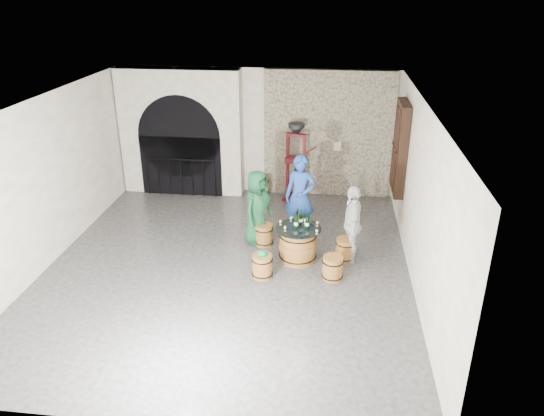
# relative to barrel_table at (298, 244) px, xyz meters

# --- Properties ---
(ground) EXTENTS (8.00, 8.00, 0.00)m
(ground) POSITION_rel_barrel_table_xyz_m (-1.33, -0.41, -0.35)
(ground) COLOR #29292B
(ground) RESTS_ON ground
(wall_back) EXTENTS (8.00, 0.00, 8.00)m
(wall_back) POSITION_rel_barrel_table_xyz_m (-1.33, 3.59, 1.25)
(wall_back) COLOR silver
(wall_back) RESTS_ON ground
(wall_front) EXTENTS (8.00, 0.00, 8.00)m
(wall_front) POSITION_rel_barrel_table_xyz_m (-1.33, -4.41, 1.25)
(wall_front) COLOR silver
(wall_front) RESTS_ON ground
(wall_left) EXTENTS (0.00, 8.00, 8.00)m
(wall_left) POSITION_rel_barrel_table_xyz_m (-4.83, -0.41, 1.25)
(wall_left) COLOR silver
(wall_left) RESTS_ON ground
(wall_right) EXTENTS (0.00, 8.00, 8.00)m
(wall_right) POSITION_rel_barrel_table_xyz_m (2.17, -0.41, 1.25)
(wall_right) COLOR silver
(wall_right) RESTS_ON ground
(ceiling) EXTENTS (8.00, 8.00, 0.00)m
(ceiling) POSITION_rel_barrel_table_xyz_m (-1.33, -0.41, 2.85)
(ceiling) COLOR beige
(ceiling) RESTS_ON wall_back
(stone_facing_panel) EXTENTS (3.20, 0.12, 3.18)m
(stone_facing_panel) POSITION_rel_barrel_table_xyz_m (0.47, 3.53, 1.25)
(stone_facing_panel) COLOR gray
(stone_facing_panel) RESTS_ON ground
(arched_opening) EXTENTS (3.10, 0.60, 3.19)m
(arched_opening) POSITION_rel_barrel_table_xyz_m (-3.23, 3.33, 1.23)
(arched_opening) COLOR silver
(arched_opening) RESTS_ON ground
(shuttered_window) EXTENTS (0.23, 1.10, 2.00)m
(shuttered_window) POSITION_rel_barrel_table_xyz_m (2.05, 1.99, 1.45)
(shuttered_window) COLOR black
(shuttered_window) RESTS_ON wall_right
(barrel_table) EXTENTS (0.91, 0.91, 0.71)m
(barrel_table) POSITION_rel_barrel_table_xyz_m (0.00, 0.00, 0.00)
(barrel_table) COLOR olive
(barrel_table) RESTS_ON ground
(barrel_stool_left) EXTENTS (0.41, 0.41, 0.46)m
(barrel_stool_left) POSITION_rel_barrel_table_xyz_m (-0.76, 0.57, -0.12)
(barrel_stool_left) COLOR olive
(barrel_stool_left) RESTS_ON ground
(barrel_stool_far) EXTENTS (0.41, 0.41, 0.46)m
(barrel_stool_far) POSITION_rel_barrel_table_xyz_m (-0.04, 0.95, -0.12)
(barrel_stool_far) COLOR olive
(barrel_stool_far) RESTS_ON ground
(barrel_stool_right) EXTENTS (0.41, 0.41, 0.46)m
(barrel_stool_right) POSITION_rel_barrel_table_xyz_m (0.94, 0.12, -0.12)
(barrel_stool_right) COLOR olive
(barrel_stool_right) RESTS_ON ground
(barrel_stool_near_right) EXTENTS (0.41, 0.41, 0.46)m
(barrel_stool_near_right) POSITION_rel_barrel_table_xyz_m (0.70, -0.64, -0.12)
(barrel_stool_near_right) COLOR olive
(barrel_stool_near_right) RESTS_ON ground
(barrel_stool_near_left) EXTENTS (0.41, 0.41, 0.46)m
(barrel_stool_near_left) POSITION_rel_barrel_table_xyz_m (-0.62, -0.72, -0.12)
(barrel_stool_near_left) COLOR olive
(barrel_stool_near_left) RESTS_ON ground
(green_cap) EXTENTS (0.23, 0.18, 0.10)m
(green_cap) POSITION_rel_barrel_table_xyz_m (-0.61, -0.72, 0.15)
(green_cap) COLOR #0B7C43
(green_cap) RESTS_ON barrel_stool_near_left
(person_green) EXTENTS (0.79, 0.93, 1.60)m
(person_green) POSITION_rel_barrel_table_xyz_m (-0.91, 0.68, 0.45)
(person_green) COLOR #124225
(person_green) RESTS_ON ground
(person_blue) EXTENTS (0.73, 0.54, 1.82)m
(person_blue) POSITION_rel_barrel_table_xyz_m (-0.05, 1.13, 0.56)
(person_blue) COLOR navy
(person_blue) RESTS_ON ground
(person_white) EXTENTS (0.39, 0.93, 1.59)m
(person_white) POSITION_rel_barrel_table_xyz_m (1.04, 0.13, 0.44)
(person_white) COLOR beige
(person_white) RESTS_ON ground
(wine_bottle_left) EXTENTS (0.08, 0.08, 0.32)m
(wine_bottle_left) POSITION_rel_barrel_table_xyz_m (-0.04, -0.00, 0.49)
(wine_bottle_left) COLOR black
(wine_bottle_left) RESTS_ON barrel_table
(wine_bottle_center) EXTENTS (0.08, 0.08, 0.32)m
(wine_bottle_center) POSITION_rel_barrel_table_xyz_m (0.17, 0.00, 0.49)
(wine_bottle_center) COLOR black
(wine_bottle_center) RESTS_ON barrel_table
(wine_bottle_right) EXTENTS (0.08, 0.08, 0.32)m
(wine_bottle_right) POSITION_rel_barrel_table_xyz_m (0.04, 0.17, 0.49)
(wine_bottle_right) COLOR black
(wine_bottle_right) RESTS_ON barrel_table
(tasting_glass_a) EXTENTS (0.05, 0.05, 0.10)m
(tasting_glass_a) POSITION_rel_barrel_table_xyz_m (-0.25, -0.15, 0.40)
(tasting_glass_a) COLOR #A26E1F
(tasting_glass_a) RESTS_ON barrel_table
(tasting_glass_b) EXTENTS (0.05, 0.05, 0.10)m
(tasting_glass_b) POSITION_rel_barrel_table_xyz_m (0.36, 0.14, 0.40)
(tasting_glass_b) COLOR #A26E1F
(tasting_glass_b) RESTS_ON barrel_table
(tasting_glass_c) EXTENTS (0.05, 0.05, 0.10)m
(tasting_glass_c) POSITION_rel_barrel_table_xyz_m (-0.17, 0.29, 0.40)
(tasting_glass_c) COLOR #A26E1F
(tasting_glass_c) RESTS_ON barrel_table
(tasting_glass_d) EXTENTS (0.05, 0.05, 0.10)m
(tasting_glass_d) POSITION_rel_barrel_table_xyz_m (0.11, 0.21, 0.40)
(tasting_glass_d) COLOR #A26E1F
(tasting_glass_d) RESTS_ON barrel_table
(tasting_glass_e) EXTENTS (0.05, 0.05, 0.10)m
(tasting_glass_e) POSITION_rel_barrel_table_xyz_m (0.37, -0.22, 0.40)
(tasting_glass_e) COLOR #A26E1F
(tasting_glass_e) RESTS_ON barrel_table
(tasting_glass_f) EXTENTS (0.05, 0.05, 0.10)m
(tasting_glass_f) POSITION_rel_barrel_table_xyz_m (-0.36, 0.11, 0.40)
(tasting_glass_f) COLOR #A26E1F
(tasting_glass_f) RESTS_ON barrel_table
(side_barrel) EXTENTS (0.44, 0.44, 0.59)m
(side_barrel) POSITION_rel_barrel_table_xyz_m (-1.18, 3.03, -0.06)
(side_barrel) COLOR olive
(side_barrel) RESTS_ON ground
(corking_press) EXTENTS (0.83, 0.52, 1.98)m
(corking_press) POSITION_rel_barrel_table_xyz_m (-0.29, 3.10, 0.80)
(corking_press) COLOR #4C0C12
(corking_press) RESTS_ON ground
(control_box) EXTENTS (0.18, 0.10, 0.22)m
(control_box) POSITION_rel_barrel_table_xyz_m (0.72, 3.45, 1.00)
(control_box) COLOR silver
(control_box) RESTS_ON wall_back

